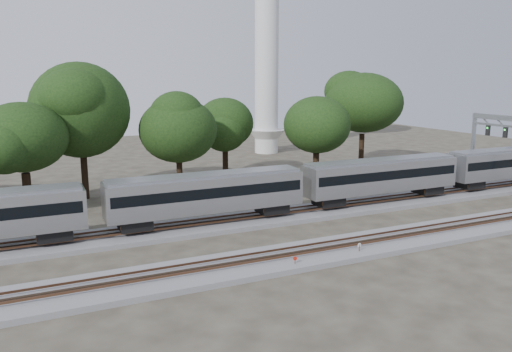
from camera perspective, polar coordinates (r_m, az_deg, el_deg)
The scene contains 14 objects.
ground at distance 39.55m, azimuth -0.74°, elevation -8.02°, with size 160.00×160.00×0.00m, color #383328.
track_far at distance 44.78m, azimuth -3.87°, elevation -5.45°, with size 160.00×5.00×0.73m.
track_near at distance 36.08m, azimuth 1.87°, elevation -9.62°, with size 160.00×5.00×0.73m.
train at distance 43.60m, azimuth -5.44°, elevation -1.85°, with size 90.63×3.12×4.61m.
switch_stand_red at distance 34.99m, azimuth 4.49°, elevation -9.67°, with size 0.29×0.09×0.91m.
switch_stand_white at distance 37.98m, azimuth 11.72°, elevation -8.04°, with size 0.33×0.08×1.03m.
switch_lever at distance 37.74m, azimuth 11.75°, elevation -8.99°, with size 0.50×0.30×0.30m, color #512D19.
signal_gantry at distance 63.62m, azimuth 25.90°, elevation 4.14°, with size 0.61×7.25×8.82m.
tree_2 at distance 52.03m, azimuth -25.13°, elevation 4.01°, with size 7.60×7.60×10.71m.
tree_3 at distance 56.30m, azimuth -19.43°, elevation 7.09°, with size 9.76×9.76×13.76m.
tree_4 at distance 56.03m, azimuth -8.87°, elevation 5.16°, with size 7.39×7.39×10.41m.
tree_5 at distance 64.52m, azimuth -3.58°, elevation 6.06°, with size 7.39×7.39×10.41m.
tree_6 at distance 59.96m, azimuth 6.97°, elevation 5.81°, with size 7.60×7.60×10.72m.
tree_7 at distance 72.27m, azimuth 12.17°, elevation 8.18°, with size 9.66×9.66×13.63m.
Camera 1 is at (-15.10, -34.15, 13.05)m, focal length 35.00 mm.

